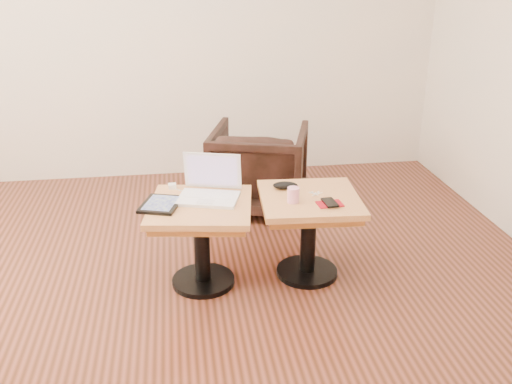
{
  "coord_description": "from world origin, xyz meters",
  "views": [
    {
      "loc": [
        0.04,
        -2.48,
        1.76
      ],
      "look_at": [
        0.46,
        0.39,
        0.55
      ],
      "focal_mm": 40.0,
      "sensor_mm": 36.0,
      "label": 1
    }
  ],
  "objects": [
    {
      "name": "room_shell",
      "position": [
        0.0,
        0.0,
        1.35
      ],
      "size": [
        4.52,
        4.52,
        2.71
      ],
      "color": "#3F2011",
      "rests_on": "ground"
    },
    {
      "name": "earbuds_tangle",
      "position": [
        0.81,
        0.43,
        0.51
      ],
      "size": [
        0.07,
        0.05,
        0.01
      ],
      "color": "white",
      "rests_on": "side_table_right"
    },
    {
      "name": "laptop",
      "position": [
        0.21,
        0.48,
        0.55
      ],
      "size": [
        0.39,
        0.35,
        0.24
      ],
      "rotation": [
        0.0,
        0.0,
        -0.29
      ],
      "color": "white",
      "rests_on": "side_table_left"
    },
    {
      "name": "charging_adapter",
      "position": [
        0.0,
        0.64,
        0.52
      ],
      "size": [
        0.05,
        0.05,
        0.03
      ],
      "primitive_type": "cube",
      "rotation": [
        0.0,
        0.0,
        0.06
      ],
      "color": "white",
      "rests_on": "side_table_left"
    },
    {
      "name": "tablet",
      "position": [
        -0.06,
        0.4,
        0.51
      ],
      "size": [
        0.26,
        0.29,
        0.02
      ],
      "rotation": [
        0.0,
        0.0,
        -0.31
      ],
      "color": "black",
      "rests_on": "side_table_left"
    },
    {
      "name": "glasses_case",
      "position": [
        0.65,
        0.53,
        0.53
      ],
      "size": [
        0.16,
        0.09,
        0.05
      ],
      "primitive_type": "ellipsoid",
      "rotation": [
        0.0,
        0.0,
        -0.19
      ],
      "color": "black",
      "rests_on": "side_table_right"
    },
    {
      "name": "armchair",
      "position": [
        0.63,
        1.42,
        0.31
      ],
      "size": [
        0.84,
        0.85,
        0.63
      ],
      "primitive_type": "imported",
      "rotation": [
        0.0,
        0.0,
        2.85
      ],
      "color": "#311A15",
      "rests_on": "ground"
    },
    {
      "name": "side_table_left",
      "position": [
        0.15,
        0.39,
        0.38
      ],
      "size": [
        0.63,
        0.63,
        0.5
      ],
      "rotation": [
        0.0,
        0.0,
        -0.15
      ],
      "color": "black",
      "rests_on": "ground"
    },
    {
      "name": "striped_cup",
      "position": [
        0.66,
        0.34,
        0.55
      ],
      "size": [
        0.07,
        0.07,
        0.09
      ],
      "primitive_type": "cylinder",
      "rotation": [
        0.0,
        0.0,
        0.13
      ],
      "color": "#EB4588",
      "rests_on": "side_table_right"
    },
    {
      "name": "phone_on_sleeve",
      "position": [
        0.85,
        0.28,
        0.51
      ],
      "size": [
        0.14,
        0.13,
        0.02
      ],
      "rotation": [
        0.0,
        0.0,
        0.08
      ],
      "color": "maroon",
      "rests_on": "side_table_right"
    },
    {
      "name": "side_table_right",
      "position": [
        0.77,
        0.41,
        0.38
      ],
      "size": [
        0.59,
        0.59,
        0.5
      ],
      "rotation": [
        0.0,
        0.0,
        -0.06
      ],
      "color": "black",
      "rests_on": "ground"
    }
  ]
}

